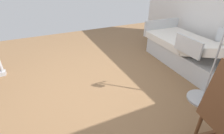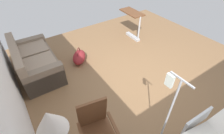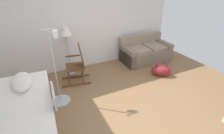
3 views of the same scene
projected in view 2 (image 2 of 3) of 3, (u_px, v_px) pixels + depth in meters
The scene contains 6 objects.
ground_plane at pixel (139, 84), 3.87m from camera, with size 6.64×6.64×0.00m, color olive.
couch at pixel (36, 63), 3.98m from camera, with size 1.62×0.88×0.85m.
rocking_chair at pixel (96, 129), 2.46m from camera, with size 0.84×0.61×1.05m.
floor_lamp at pixel (52, 127), 1.70m from camera, with size 0.34×0.34×1.48m.
overbed_table at pixel (133, 22), 5.19m from camera, with size 0.85×0.42×0.84m.
duffel_bag at pixel (79, 57), 4.42m from camera, with size 0.64×0.59×0.43m.
Camera 2 is at (-1.88, 2.05, 2.80)m, focal length 26.46 mm.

